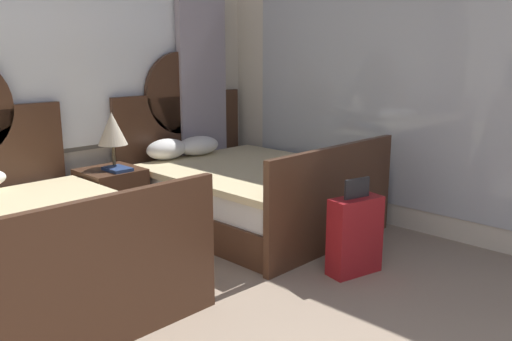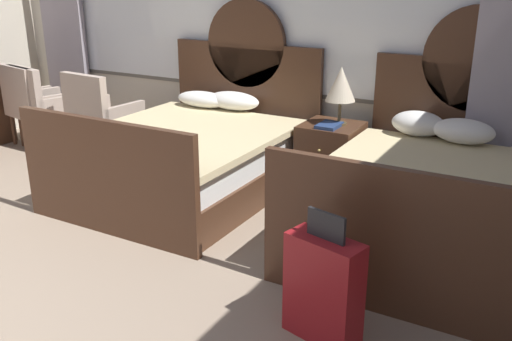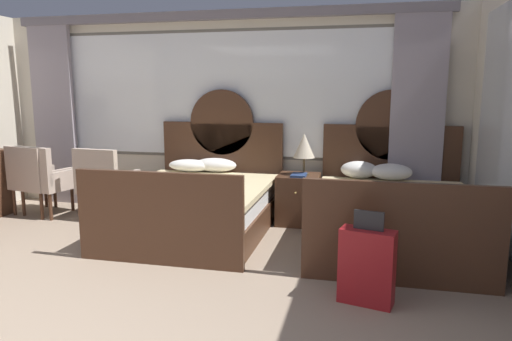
{
  "view_description": "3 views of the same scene",
  "coord_description": "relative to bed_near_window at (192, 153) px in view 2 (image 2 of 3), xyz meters",
  "views": [
    {
      "loc": [
        -1.24,
        -0.41,
        1.67
      ],
      "look_at": [
        1.44,
        2.22,
        0.81
      ],
      "focal_mm": 36.49,
      "sensor_mm": 36.0,
      "label": 1
    },
    {
      "loc": [
        2.93,
        -0.78,
        1.91
      ],
      "look_at": [
        1.28,
        2.13,
        0.72
      ],
      "focal_mm": 39.23,
      "sensor_mm": 36.0,
      "label": 2
    },
    {
      "loc": [
        1.89,
        -1.89,
        1.67
      ],
      "look_at": [
        0.88,
        2.48,
        0.89
      ],
      "focal_mm": 32.71,
      "sensor_mm": 36.0,
      "label": 3
    }
  ],
  "objects": [
    {
      "name": "book_on_nightstand",
      "position": [
        1.13,
        0.52,
        0.29
      ],
      "size": [
        0.18,
        0.26,
        0.03
      ],
      "color": "navy",
      "rests_on": "nightstand_between_beds"
    },
    {
      "name": "bed_near_mirror",
      "position": [
        2.21,
        0.0,
        0.0
      ],
      "size": [
        1.67,
        2.14,
        1.67
      ],
      "color": "#472B1C",
      "rests_on": "ground_plane"
    },
    {
      "name": "table_lamp_on_nightstand",
      "position": [
        1.17,
        0.64,
        0.63
      ],
      "size": [
        0.27,
        0.27,
        0.52
      ],
      "color": "brown",
      "rests_on": "nightstand_between_beds"
    },
    {
      "name": "nightstand_between_beds",
      "position": [
        1.11,
        0.62,
        -0.03
      ],
      "size": [
        0.51,
        0.53,
        0.62
      ],
      "color": "#472B1C",
      "rests_on": "ground_plane"
    },
    {
      "name": "armchair_by_window_left",
      "position": [
        -1.36,
        0.25,
        0.16
      ],
      "size": [
        0.66,
        0.66,
        0.94
      ],
      "color": "#B29E8E",
      "rests_on": "ground_plane"
    },
    {
      "name": "wall_back_window",
      "position": [
        -0.02,
        1.06,
        1.09
      ],
      "size": [
        6.36,
        0.22,
        2.7
      ],
      "color": "beige",
      "rests_on": "ground_plane"
    },
    {
      "name": "bed_near_window",
      "position": [
        0.0,
        0.0,
        0.0
      ],
      "size": [
        1.67,
        2.14,
        1.67
      ],
      "color": "#472B1C",
      "rests_on": "ground_plane"
    },
    {
      "name": "suitcase_on_floor",
      "position": [
        1.94,
        -1.49,
        -0.04
      ],
      "size": [
        0.45,
        0.28,
        0.75
      ],
      "color": "maroon",
      "rests_on": "ground_plane"
    },
    {
      "name": "armchair_by_window_right",
      "position": [
        -2.37,
        0.25,
        0.16
      ],
      "size": [
        0.73,
        0.73,
        0.94
      ],
      "color": "#B29E8E",
      "rests_on": "ground_plane"
    },
    {
      "name": "armchair_by_window_centre",
      "position": [
        -2.23,
        0.25,
        0.16
      ],
      "size": [
        0.74,
        0.74,
        0.94
      ],
      "color": "#B29E8E",
      "rests_on": "ground_plane"
    }
  ]
}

